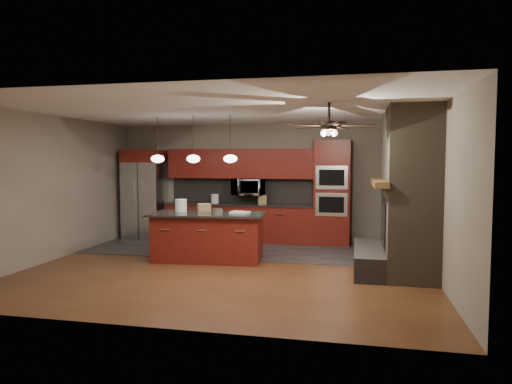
% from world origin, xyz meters
% --- Properties ---
extents(ground, '(7.00, 7.00, 0.00)m').
position_xyz_m(ground, '(0.00, 0.00, 0.00)').
color(ground, brown).
rests_on(ground, ground).
extents(ceiling, '(7.00, 6.00, 0.02)m').
position_xyz_m(ceiling, '(0.00, 0.00, 2.80)').
color(ceiling, white).
rests_on(ceiling, back_wall).
extents(back_wall, '(7.00, 0.02, 2.80)m').
position_xyz_m(back_wall, '(0.00, 3.00, 1.40)').
color(back_wall, gray).
rests_on(back_wall, ground).
extents(right_wall, '(0.02, 6.00, 2.80)m').
position_xyz_m(right_wall, '(3.50, 0.00, 1.40)').
color(right_wall, gray).
rests_on(right_wall, ground).
extents(left_wall, '(0.02, 6.00, 2.80)m').
position_xyz_m(left_wall, '(-3.50, 0.00, 1.40)').
color(left_wall, gray).
rests_on(left_wall, ground).
extents(slate_tile_patch, '(7.00, 2.40, 0.01)m').
position_xyz_m(slate_tile_patch, '(0.00, 1.80, 0.01)').
color(slate_tile_patch, '#34312F').
rests_on(slate_tile_patch, ground).
extents(fireplace_column, '(1.30, 2.10, 2.80)m').
position_xyz_m(fireplace_column, '(3.04, 0.40, 1.30)').
color(fireplace_column, brown).
rests_on(fireplace_column, ground).
extents(back_cabinetry, '(3.59, 0.64, 2.20)m').
position_xyz_m(back_cabinetry, '(-0.48, 2.74, 0.89)').
color(back_cabinetry, maroon).
rests_on(back_cabinetry, ground).
extents(oven_tower, '(0.80, 0.63, 2.38)m').
position_xyz_m(oven_tower, '(1.70, 2.69, 1.19)').
color(oven_tower, maroon).
rests_on(oven_tower, ground).
extents(microwave, '(0.73, 0.41, 0.50)m').
position_xyz_m(microwave, '(-0.27, 2.75, 1.30)').
color(microwave, silver).
rests_on(microwave, back_cabinetry).
extents(refrigerator, '(0.94, 0.75, 2.18)m').
position_xyz_m(refrigerator, '(-2.88, 2.62, 1.09)').
color(refrigerator, silver).
rests_on(refrigerator, ground).
extents(kitchen_island, '(2.26, 1.17, 0.92)m').
position_xyz_m(kitchen_island, '(-0.56, 0.53, 0.46)').
color(kitchen_island, maroon).
rests_on(kitchen_island, ground).
extents(white_bucket, '(0.29, 0.29, 0.24)m').
position_xyz_m(white_bucket, '(-1.15, 0.65, 1.04)').
color(white_bucket, white).
rests_on(white_bucket, kitchen_island).
extents(paint_can, '(0.22, 0.22, 0.12)m').
position_xyz_m(paint_can, '(-0.29, 0.30, 0.98)').
color(paint_can, '#B2B1B6').
rests_on(paint_can, kitchen_island).
extents(paint_tray, '(0.39, 0.31, 0.03)m').
position_xyz_m(paint_tray, '(0.06, 0.63, 0.94)').
color(paint_tray, white).
rests_on(paint_tray, kitchen_island).
extents(cardboard_box, '(0.30, 0.27, 0.16)m').
position_xyz_m(cardboard_box, '(-0.71, 0.77, 1.00)').
color(cardboard_box, olive).
rests_on(cardboard_box, kitchen_island).
extents(counter_bucket, '(0.22, 0.22, 0.22)m').
position_xyz_m(counter_bucket, '(-1.09, 2.70, 1.01)').
color(counter_bucket, silver).
rests_on(counter_bucket, back_cabinetry).
extents(counter_box, '(0.23, 0.20, 0.21)m').
position_xyz_m(counter_box, '(0.08, 2.65, 1.01)').
color(counter_box, olive).
rests_on(counter_box, back_cabinetry).
extents(pendant_left, '(0.26, 0.26, 0.92)m').
position_xyz_m(pendant_left, '(-1.65, 0.70, 1.96)').
color(pendant_left, black).
rests_on(pendant_left, ceiling).
extents(pendant_center, '(0.26, 0.26, 0.92)m').
position_xyz_m(pendant_center, '(-0.90, 0.70, 1.96)').
color(pendant_center, black).
rests_on(pendant_center, ceiling).
extents(pendant_right, '(0.26, 0.26, 0.92)m').
position_xyz_m(pendant_right, '(-0.15, 0.70, 1.96)').
color(pendant_right, black).
rests_on(pendant_right, ceiling).
extents(ceiling_fan, '(1.27, 1.33, 0.41)m').
position_xyz_m(ceiling_fan, '(1.80, -0.80, 2.46)').
color(ceiling_fan, black).
rests_on(ceiling_fan, ceiling).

